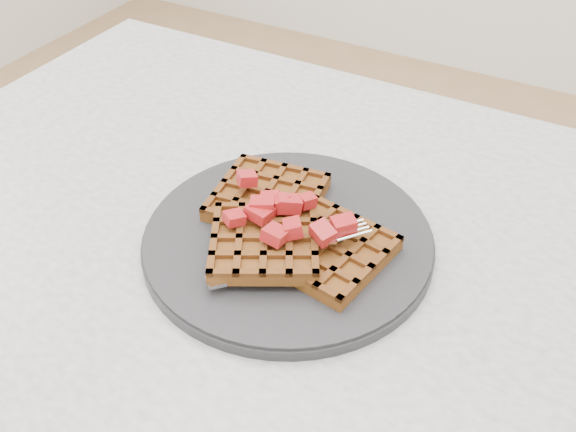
% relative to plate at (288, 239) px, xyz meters
% --- Properties ---
extents(table, '(1.20, 0.80, 0.75)m').
position_rel_plate_xyz_m(table, '(0.06, -0.01, -0.12)').
color(table, silver).
rests_on(table, ground).
extents(plate, '(0.31, 0.31, 0.02)m').
position_rel_plate_xyz_m(plate, '(0.00, 0.00, 0.00)').
color(plate, '#232325').
rests_on(plate, table).
extents(waffles, '(0.22, 0.21, 0.03)m').
position_rel_plate_xyz_m(waffles, '(0.00, -0.00, 0.02)').
color(waffles, brown).
rests_on(waffles, plate).
extents(strawberry_pile, '(0.15, 0.15, 0.02)m').
position_rel_plate_xyz_m(strawberry_pile, '(0.00, 0.00, 0.05)').
color(strawberry_pile, maroon).
rests_on(strawberry_pile, waffles).
extents(fork, '(0.13, 0.16, 0.02)m').
position_rel_plate_xyz_m(fork, '(0.03, -0.04, 0.02)').
color(fork, silver).
rests_on(fork, plate).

